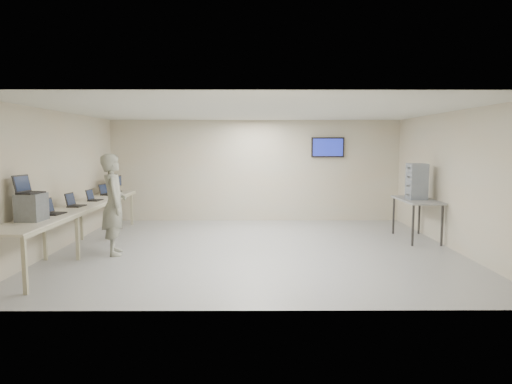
{
  "coord_description": "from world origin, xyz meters",
  "views": [
    {
      "loc": [
        -0.05,
        -9.18,
        2.14
      ],
      "look_at": [
        0.0,
        0.2,
        1.15
      ],
      "focal_mm": 32.0,
      "sensor_mm": 36.0,
      "label": 1
    }
  ],
  "objects_px": {
    "workbench": "(80,209)",
    "side_table": "(417,202)",
    "soldier": "(114,204)",
    "equipment_box": "(32,207)"
  },
  "relations": [
    {
      "from": "soldier",
      "to": "side_table",
      "type": "height_order",
      "value": "soldier"
    },
    {
      "from": "soldier",
      "to": "workbench",
      "type": "bearing_deg",
      "value": 43.84
    },
    {
      "from": "side_table",
      "to": "soldier",
      "type": "bearing_deg",
      "value": -168.1
    },
    {
      "from": "workbench",
      "to": "soldier",
      "type": "bearing_deg",
      "value": -28.18
    },
    {
      "from": "side_table",
      "to": "equipment_box",
      "type": "bearing_deg",
      "value": -159.3
    },
    {
      "from": "workbench",
      "to": "side_table",
      "type": "bearing_deg",
      "value": 7.05
    },
    {
      "from": "equipment_box",
      "to": "soldier",
      "type": "distance_m",
      "value": 1.67
    },
    {
      "from": "side_table",
      "to": "workbench",
      "type": "bearing_deg",
      "value": -172.95
    },
    {
      "from": "equipment_box",
      "to": "soldier",
      "type": "bearing_deg",
      "value": 59.68
    },
    {
      "from": "equipment_box",
      "to": "side_table",
      "type": "xyz_separation_m",
      "value": [
        7.25,
        2.74,
        -0.28
      ]
    }
  ]
}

